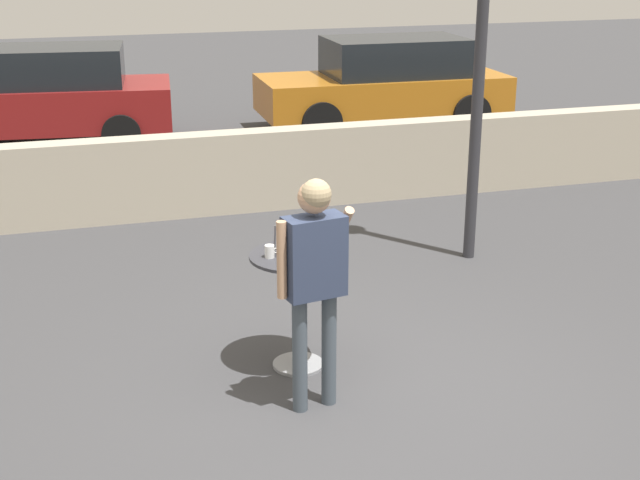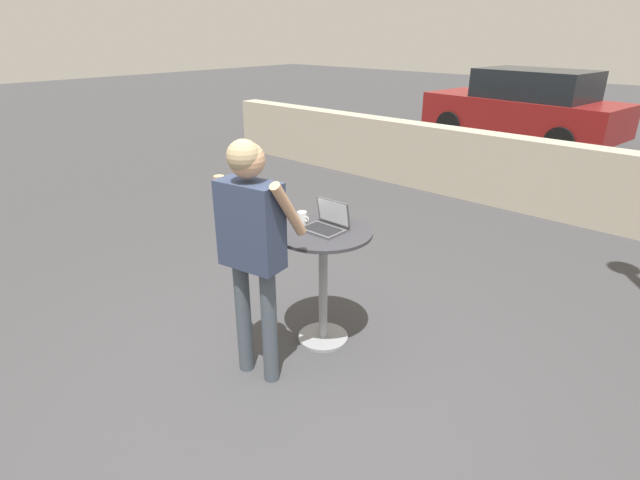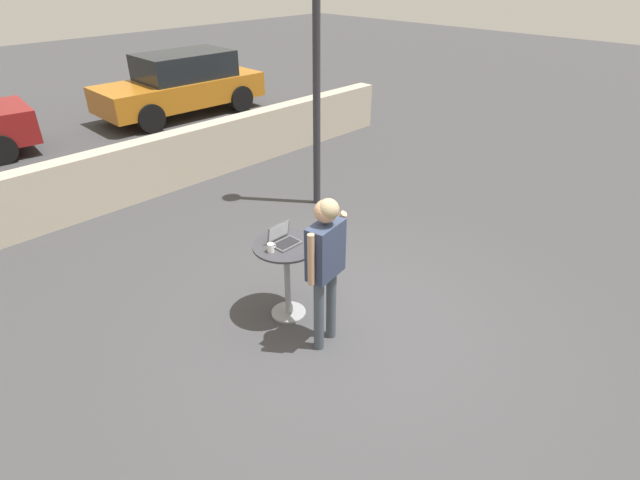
% 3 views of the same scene
% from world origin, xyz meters
% --- Properties ---
extents(ground_plane, '(50.00, 50.00, 0.00)m').
position_xyz_m(ground_plane, '(0.00, 0.00, 0.00)').
color(ground_plane, '#3D3D3F').
extents(pavement_kerb, '(12.45, 0.35, 1.00)m').
position_xyz_m(pavement_kerb, '(0.00, 5.02, 0.50)').
color(pavement_kerb, '#B2A893').
rests_on(pavement_kerb, ground_plane).
extents(cafe_table, '(0.75, 0.75, 0.96)m').
position_xyz_m(cafe_table, '(-0.32, 0.74, 0.68)').
color(cafe_table, gray).
rests_on(cafe_table, ground_plane).
extents(laptop, '(0.31, 0.26, 0.22)m').
position_xyz_m(laptop, '(-0.32, 0.77, 1.01)').
color(laptop, '#515156').
rests_on(laptop, cafe_table).
extents(coffee_mug, '(0.11, 0.07, 0.10)m').
position_xyz_m(coffee_mug, '(-0.54, 0.74, 1.01)').
color(coffee_mug, white).
rests_on(coffee_mug, cafe_table).
extents(standing_person, '(0.57, 0.44, 1.75)m').
position_xyz_m(standing_person, '(-0.37, 0.08, 1.13)').
color(standing_person, '#424C56').
rests_on(standing_person, ground_plane).
extents(parked_car_further_down, '(4.35, 2.16, 1.57)m').
position_xyz_m(parked_car_further_down, '(-2.20, 9.46, 0.79)').
color(parked_car_further_down, maroon).
rests_on(parked_car_further_down, ground_plane).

